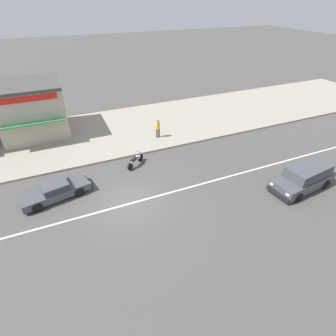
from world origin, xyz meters
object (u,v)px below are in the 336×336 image
at_px(minivan_dark_grey_1, 305,176).
at_px(motorcycle_0, 135,160).
at_px(sedan_dark_grey_0, 55,190).
at_px(shopfront_corner_warung, 33,109).
at_px(pedestrian_near_clock, 158,127).

relative_size(minivan_dark_grey_1, motorcycle_0, 2.99).
relative_size(sedan_dark_grey_0, shopfront_corner_warung, 0.73).
height_order(motorcycle_0, shopfront_corner_warung, shopfront_corner_warung).
height_order(sedan_dark_grey_0, pedestrian_near_clock, pedestrian_near_clock).
relative_size(minivan_dark_grey_1, pedestrian_near_clock, 2.85).
relative_size(motorcycle_0, shopfront_corner_warung, 0.26).
height_order(minivan_dark_grey_1, shopfront_corner_warung, shopfront_corner_warung).
bearing_deg(sedan_dark_grey_0, pedestrian_near_clock, 28.81).
distance_m(minivan_dark_grey_1, motorcycle_0, 11.60).
xyz_separation_m(minivan_dark_grey_1, shopfront_corner_warung, (-15.85, 15.33, 1.55)).
bearing_deg(motorcycle_0, sedan_dark_grey_0, -165.34).
distance_m(pedestrian_near_clock, shopfront_corner_warung, 10.96).
xyz_separation_m(motorcycle_0, shopfront_corner_warung, (-6.49, 8.48, 1.97)).
bearing_deg(sedan_dark_grey_0, minivan_dark_grey_1, -19.65).
xyz_separation_m(sedan_dark_grey_0, motorcycle_0, (5.68, 1.48, -0.11)).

